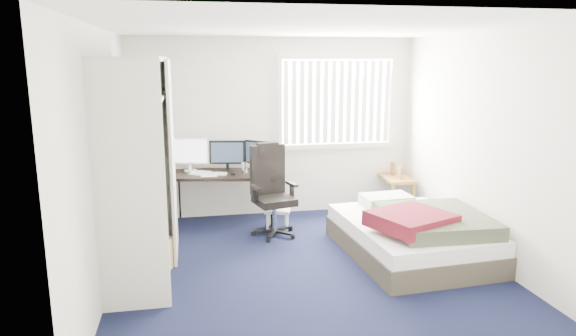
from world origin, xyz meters
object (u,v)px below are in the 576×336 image
Objects in this scene: office_chair at (272,200)px; bed at (414,234)px; desk at (224,170)px; nightstand at (395,180)px.

office_chair reaches higher than bed.
bed is at bearing -36.65° from office_chair.
office_chair is at bearing -44.63° from desk.
nightstand is at bearing 74.30° from bed.
desk reaches higher than bed.
office_chair is 2.04m from nightstand.
nightstand is (1.93, 0.65, 0.02)m from office_chair.
desk is at bearing -177.85° from nightstand.
bed is at bearing -105.70° from nightstand.
desk is at bearing 135.37° from office_chair.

